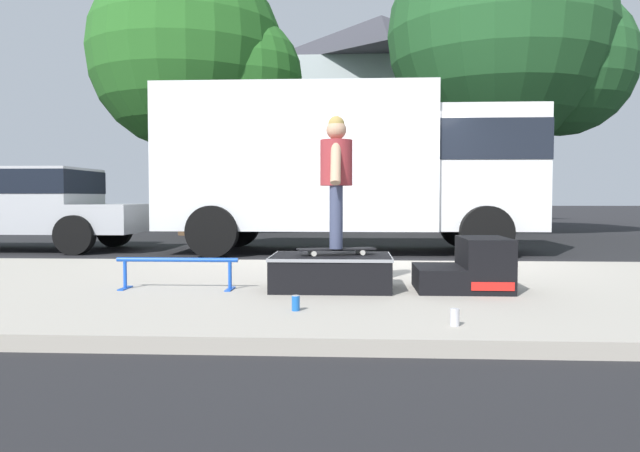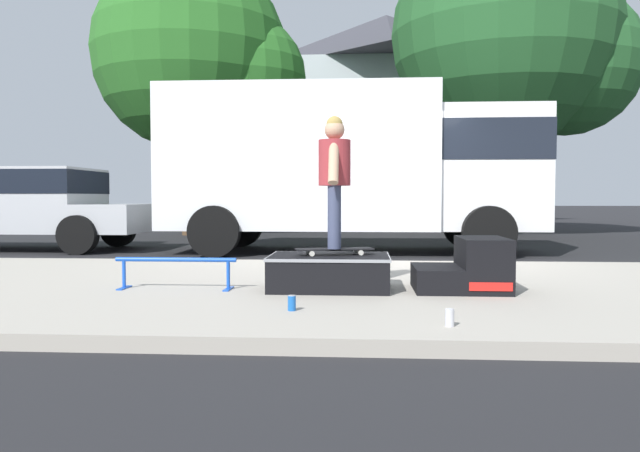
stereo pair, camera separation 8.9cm
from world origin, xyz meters
TOP-DOWN VIEW (x-y plane):
  - ground_plane at (0.00, 0.00)m, footprint 140.00×140.00m
  - sidewalk_slab at (0.00, -3.00)m, footprint 50.00×5.00m
  - skate_box at (-0.95, -3.33)m, footprint 1.19×0.86m
  - kicker_ramp at (0.43, -3.33)m, footprint 0.90×0.79m
  - grind_rail at (-2.48, -3.43)m, footprint 1.22×0.28m
  - skateboard at (-0.90, -3.30)m, footprint 0.80×0.41m
  - skater_kid at (-0.90, -3.30)m, footprint 0.32×0.68m
  - soda_can at (-0.00, -5.06)m, footprint 0.07×0.07m
  - soda_can_b at (-1.19, -4.53)m, footprint 0.07×0.07m
  - box_truck at (-0.81, 2.20)m, footprint 6.91×2.63m
  - pickup_truck_silver at (-7.52, 2.27)m, footprint 5.70×2.09m
  - street_tree_main at (-5.00, 7.25)m, footprint 5.80×5.27m
  - street_tree_neighbour at (3.52, 7.49)m, footprint 6.60×6.00m
  - house_behind at (0.35, 15.68)m, footprint 9.54×8.22m

SIDE VIEW (x-z plane):
  - ground_plane at x=0.00m, z-range 0.00..0.00m
  - sidewalk_slab at x=0.00m, z-range 0.00..0.12m
  - soda_can at x=0.00m, z-range 0.12..0.25m
  - soda_can_b at x=-1.19m, z-range 0.12..0.25m
  - skate_box at x=-0.95m, z-range 0.13..0.47m
  - kicker_ramp at x=0.43m, z-range 0.08..0.60m
  - grind_rail at x=-2.48m, z-range 0.19..0.51m
  - skateboard at x=-0.90m, z-range 0.48..0.55m
  - pickup_truck_silver at x=-7.52m, z-range 0.09..1.70m
  - skater_kid at x=-0.90m, z-range 0.64..1.96m
  - box_truck at x=-0.81m, z-range 0.18..3.23m
  - house_behind at x=0.35m, z-range 0.04..8.44m
  - street_tree_main at x=-5.00m, z-range 1.00..8.59m
  - street_tree_neighbour at x=3.52m, z-range 1.02..9.41m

